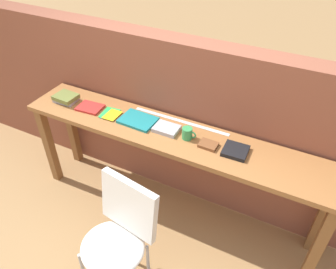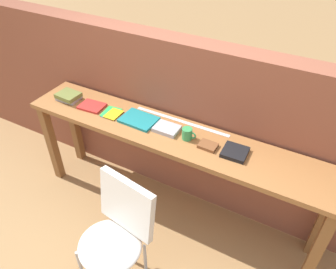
{
  "view_description": "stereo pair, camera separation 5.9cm",
  "coord_description": "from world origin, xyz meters",
  "px_view_note": "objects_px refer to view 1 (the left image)",
  "views": [
    {
      "loc": [
        0.86,
        -1.45,
        2.39
      ],
      "look_at": [
        0.0,
        0.25,
        0.9
      ],
      "focal_mm": 35.0,
      "sensor_mm": 36.0,
      "label": 1
    },
    {
      "loc": [
        0.91,
        -1.42,
        2.39
      ],
      "look_at": [
        0.0,
        0.25,
        0.9
      ],
      "focal_mm": 35.0,
      "sensor_mm": 36.0,
      "label": 2
    }
  ],
  "objects_px": {
    "magazine_cycling": "(90,107)",
    "mug": "(188,133)",
    "chair_white_moulded": "(119,233)",
    "leather_journal_brown": "(208,145)",
    "book_stack_leftmost": "(66,98)",
    "book_repair_rightmost": "(235,151)",
    "book_open_centre": "(138,120)",
    "pamphlet_pile_colourful": "(110,114)"
  },
  "relations": [
    {
      "from": "magazine_cycling",
      "to": "mug",
      "type": "relative_size",
      "value": 1.87
    },
    {
      "from": "chair_white_moulded",
      "to": "leather_journal_brown",
      "type": "relative_size",
      "value": 6.86
    },
    {
      "from": "chair_white_moulded",
      "to": "book_stack_leftmost",
      "type": "bearing_deg",
      "value": 143.49
    },
    {
      "from": "mug",
      "to": "book_repair_rightmost",
      "type": "distance_m",
      "value": 0.37
    },
    {
      "from": "book_stack_leftmost",
      "to": "book_open_centre",
      "type": "xyz_separation_m",
      "value": [
        0.7,
        0.02,
        -0.02
      ]
    },
    {
      "from": "chair_white_moulded",
      "to": "book_repair_rightmost",
      "type": "relative_size",
      "value": 5.23
    },
    {
      "from": "pamphlet_pile_colourful",
      "to": "mug",
      "type": "distance_m",
      "value": 0.69
    },
    {
      "from": "chair_white_moulded",
      "to": "pamphlet_pile_colourful",
      "type": "height_order",
      "value": "same"
    },
    {
      "from": "book_stack_leftmost",
      "to": "pamphlet_pile_colourful",
      "type": "relative_size",
      "value": 1.17
    },
    {
      "from": "magazine_cycling",
      "to": "leather_journal_brown",
      "type": "distance_m",
      "value": 1.06
    },
    {
      "from": "book_open_centre",
      "to": "book_stack_leftmost",
      "type": "bearing_deg",
      "value": -175.88
    },
    {
      "from": "mug",
      "to": "leather_journal_brown",
      "type": "xyz_separation_m",
      "value": [
        0.17,
        -0.01,
        -0.03
      ]
    },
    {
      "from": "book_open_centre",
      "to": "book_repair_rightmost",
      "type": "xyz_separation_m",
      "value": [
        0.8,
        -0.01,
        0.0
      ]
    },
    {
      "from": "chair_white_moulded",
      "to": "book_open_centre",
      "type": "bearing_deg",
      "value": 110.11
    },
    {
      "from": "book_repair_rightmost",
      "to": "magazine_cycling",
      "type": "bearing_deg",
      "value": 178.64
    },
    {
      "from": "chair_white_moulded",
      "to": "leather_journal_brown",
      "type": "xyz_separation_m",
      "value": [
        0.33,
        0.71,
        0.37
      ]
    },
    {
      "from": "book_open_centre",
      "to": "mug",
      "type": "bearing_deg",
      "value": -0.39
    },
    {
      "from": "magazine_cycling",
      "to": "mug",
      "type": "height_order",
      "value": "mug"
    },
    {
      "from": "magazine_cycling",
      "to": "leather_journal_brown",
      "type": "relative_size",
      "value": 1.58
    },
    {
      "from": "magazine_cycling",
      "to": "book_open_centre",
      "type": "relative_size",
      "value": 0.74
    },
    {
      "from": "book_open_centre",
      "to": "book_repair_rightmost",
      "type": "relative_size",
      "value": 1.64
    },
    {
      "from": "mug",
      "to": "book_open_centre",
      "type": "bearing_deg",
      "value": 177.5
    },
    {
      "from": "chair_white_moulded",
      "to": "leather_journal_brown",
      "type": "bearing_deg",
      "value": 64.95
    },
    {
      "from": "book_open_centre",
      "to": "book_repair_rightmost",
      "type": "bearing_deg",
      "value": 1.25
    },
    {
      "from": "book_stack_leftmost",
      "to": "pamphlet_pile_colourful",
      "type": "distance_m",
      "value": 0.45
    },
    {
      "from": "magazine_cycling",
      "to": "chair_white_moulded",
      "type": "bearing_deg",
      "value": -49.23
    },
    {
      "from": "magazine_cycling",
      "to": "book_repair_rightmost",
      "type": "relative_size",
      "value": 1.21
    },
    {
      "from": "magazine_cycling",
      "to": "book_stack_leftmost",
      "type": "bearing_deg",
      "value": 176.13
    },
    {
      "from": "magazine_cycling",
      "to": "book_open_centre",
      "type": "xyz_separation_m",
      "value": [
        0.45,
        0.02,
        0.0
      ]
    },
    {
      "from": "pamphlet_pile_colourful",
      "to": "book_repair_rightmost",
      "type": "distance_m",
      "value": 1.05
    },
    {
      "from": "chair_white_moulded",
      "to": "pamphlet_pile_colourful",
      "type": "relative_size",
      "value": 5.17
    },
    {
      "from": "book_open_centre",
      "to": "pamphlet_pile_colourful",
      "type": "bearing_deg",
      "value": -172.81
    },
    {
      "from": "book_stack_leftmost",
      "to": "mug",
      "type": "relative_size",
      "value": 1.83
    },
    {
      "from": "book_stack_leftmost",
      "to": "magazine_cycling",
      "type": "height_order",
      "value": "book_stack_leftmost"
    },
    {
      "from": "chair_white_moulded",
      "to": "mug",
      "type": "distance_m",
      "value": 0.84
    },
    {
      "from": "book_open_centre",
      "to": "leather_journal_brown",
      "type": "bearing_deg",
      "value": -1.06
    },
    {
      "from": "pamphlet_pile_colourful",
      "to": "book_open_centre",
      "type": "height_order",
      "value": "book_open_centre"
    },
    {
      "from": "magazine_cycling",
      "to": "pamphlet_pile_colourful",
      "type": "bearing_deg",
      "value": -4.11
    },
    {
      "from": "book_stack_leftmost",
      "to": "magazine_cycling",
      "type": "distance_m",
      "value": 0.25
    },
    {
      "from": "book_stack_leftmost",
      "to": "book_repair_rightmost",
      "type": "xyz_separation_m",
      "value": [
        1.5,
        0.01,
        -0.02
      ]
    },
    {
      "from": "chair_white_moulded",
      "to": "leather_journal_brown",
      "type": "height_order",
      "value": "leather_journal_brown"
    },
    {
      "from": "pamphlet_pile_colourful",
      "to": "leather_journal_brown",
      "type": "relative_size",
      "value": 1.33
    }
  ]
}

